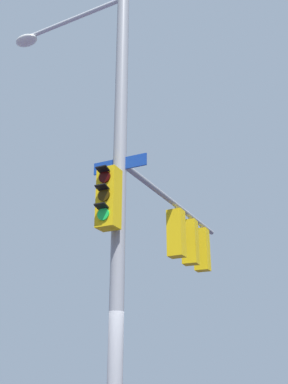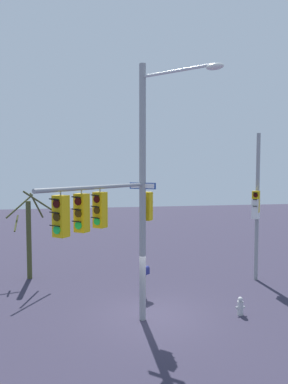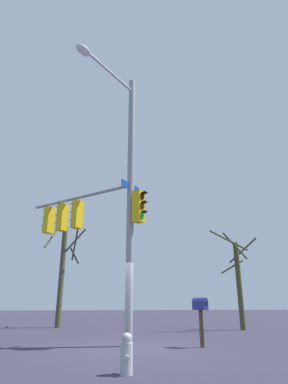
# 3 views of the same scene
# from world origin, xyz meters

# --- Properties ---
(main_signal_pole_assembly) EXTENTS (5.81, 4.53, 9.68)m
(main_signal_pole_assembly) POSITION_xyz_m (1.07, 1.12, 4.97)
(main_signal_pole_assembly) COLOR gray
(main_signal_pole_assembly) RESTS_ON ground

